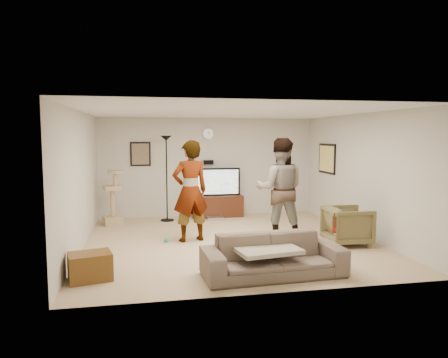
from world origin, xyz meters
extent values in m
cube|color=tan|center=(0.00, 0.00, -0.01)|extent=(5.50, 5.50, 0.02)
cube|color=white|center=(0.00, 0.00, 2.51)|extent=(5.50, 5.50, 0.02)
cube|color=silver|center=(0.00, 2.75, 1.25)|extent=(5.50, 0.04, 2.50)
cube|color=silver|center=(0.00, -2.75, 1.25)|extent=(5.50, 0.04, 2.50)
cube|color=silver|center=(-2.75, 0.00, 1.25)|extent=(0.04, 5.50, 2.50)
cube|color=silver|center=(2.75, 0.00, 1.25)|extent=(0.04, 5.50, 2.50)
cylinder|color=white|center=(0.00, 2.72, 2.10)|extent=(0.26, 0.04, 0.26)
cube|color=black|center=(0.00, 2.69, 1.38)|extent=(0.25, 0.10, 0.10)
cube|color=brown|center=(-1.70, 2.73, 1.60)|extent=(0.42, 0.03, 0.52)
cube|color=#F7CC71|center=(2.73, 1.60, 1.50)|extent=(0.03, 0.78, 0.62)
cube|color=#3A1A0F|center=(0.19, 2.50, 0.27)|extent=(1.30, 0.45, 0.54)
cube|color=#B9B9BA|center=(0.07, 2.11, 0.04)|extent=(0.40, 0.30, 0.07)
cube|color=black|center=(0.19, 2.50, 0.89)|extent=(1.18, 0.08, 0.70)
cube|color=#9CCE4B|center=(0.19, 2.46, 0.89)|extent=(1.08, 0.01, 0.61)
cylinder|color=black|center=(-1.09, 2.22, 1.03)|extent=(0.32, 0.32, 2.06)
cube|color=tan|center=(-2.35, 2.00, 0.63)|extent=(0.50, 0.50, 1.27)
imported|color=gray|center=(-0.75, 0.17, 0.98)|extent=(0.81, 0.64, 1.97)
imported|color=#354C87|center=(0.99, -0.06, 1.00)|extent=(1.15, 1.00, 2.01)
imported|color=brown|center=(0.21, -2.10, 0.30)|extent=(2.10, 0.91, 0.60)
cube|color=#B9AD92|center=(0.10, -2.10, 0.41)|extent=(1.00, 0.84, 0.06)
cylinder|color=#4D260F|center=(1.16, -2.10, 0.73)|extent=(0.06, 0.06, 0.25)
imported|color=brown|center=(2.14, -0.64, 0.36)|extent=(0.83, 0.81, 0.72)
cube|color=#5A3816|center=(-2.40, -1.77, 0.20)|extent=(0.67, 0.57, 0.39)
sphere|color=#17AF92|center=(-1.23, 0.14, 0.04)|extent=(0.09, 0.09, 0.09)
camera|label=1|loc=(-1.61, -7.77, 2.04)|focal=33.29mm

